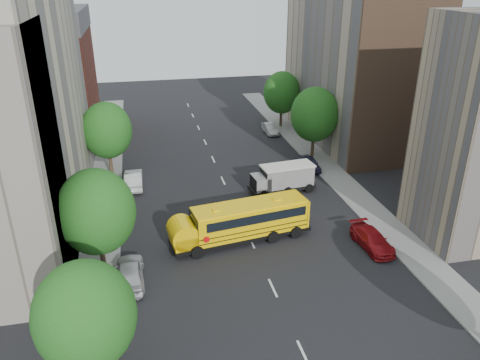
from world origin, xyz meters
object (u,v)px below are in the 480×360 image
object	(u,v)px
street_tree_1	(96,212)
school_bus	(240,221)
street_tree_0	(85,316)
parked_car_5	(270,129)
safari_truck	(283,178)
street_tree_5	(282,93)
parked_car_1	(134,179)
parked_car_0	(130,273)
parked_car_3	(372,240)
parked_car_4	(310,163)
street_tree_4	(315,115)
street_tree_2	(107,130)

from	to	relation	value
street_tree_1	school_bus	size ratio (longest dim) A/B	0.70
street_tree_0	school_bus	world-z (taller)	street_tree_0
parked_car_5	safari_truck	bearing A→B (deg)	-102.69
safari_truck	parked_car_5	distance (m)	17.73
parked_car_5	street_tree_5	bearing A→B (deg)	47.07
parked_car_1	parked_car_5	world-z (taller)	parked_car_1
safari_truck	parked_car_0	bearing A→B (deg)	-147.17
street_tree_0	parked_car_3	world-z (taller)	street_tree_0
parked_car_4	parked_car_5	world-z (taller)	parked_car_4
parked_car_0	parked_car_1	distance (m)	15.82
street_tree_4	parked_car_3	distance (m)	19.39
safari_truck	parked_car_0	size ratio (longest dim) A/B	1.37
street_tree_0	parked_car_5	xyz separation A→B (m)	(19.80, 37.58, -4.00)
school_bus	parked_car_0	world-z (taller)	school_bus
street_tree_0	safari_truck	bearing A→B (deg)	51.53
safari_truck	parked_car_0	distance (m)	18.45
parked_car_0	street_tree_4	bearing A→B (deg)	-135.81
street_tree_5	parked_car_4	xyz separation A→B (m)	(-1.40, -15.02, -4.04)
parked_car_0	parked_car_5	bearing A→B (deg)	-121.45
street_tree_0	parked_car_4	size ratio (longest dim) A/B	1.91
parked_car_4	parked_car_3	bearing A→B (deg)	-92.51
street_tree_0	street_tree_2	distance (m)	28.00
parked_car_0	parked_car_3	world-z (taller)	parked_car_0
street_tree_1	street_tree_4	distance (m)	28.43
safari_truck	school_bus	bearing A→B (deg)	-133.22
parked_car_1	parked_car_5	bearing A→B (deg)	-142.41
street_tree_0	street_tree_5	xyz separation A→B (m)	(22.00, 40.00, 0.06)
parked_car_5	street_tree_0	bearing A→B (deg)	-118.40
street_tree_1	parked_car_1	world-z (taller)	street_tree_1
parked_car_4	street_tree_1	bearing A→B (deg)	-143.59
parked_car_1	street_tree_1	bearing A→B (deg)	82.35
street_tree_4	safari_truck	world-z (taller)	street_tree_4
street_tree_1	parked_car_4	xyz separation A→B (m)	(20.60, 14.98, -4.29)
parked_car_1	school_bus	bearing A→B (deg)	124.37
safari_truck	parked_car_3	bearing A→B (deg)	-77.42
street_tree_2	street_tree_4	bearing A→B (deg)	0.00
street_tree_4	school_bus	size ratio (longest dim) A/B	0.71
parked_car_1	parked_car_4	xyz separation A→B (m)	(18.40, 0.47, -0.12)
street_tree_0	parked_car_3	size ratio (longest dim) A/B	1.62
street_tree_2	safari_truck	world-z (taller)	street_tree_2
parked_car_1	parked_car_3	xyz separation A→B (m)	(17.60, -15.26, -0.12)
street_tree_1	street_tree_5	world-z (taller)	street_tree_1
street_tree_2	parked_car_0	bearing A→B (deg)	-84.87
parked_car_4	safari_truck	bearing A→B (deg)	-133.28
street_tree_1	safari_truck	xyz separation A→B (m)	(16.09, 10.26, -3.54)
street_tree_1	parked_car_5	world-z (taller)	street_tree_1
street_tree_4	parked_car_1	xyz separation A→B (m)	(-19.80, -3.49, -4.29)
school_bus	parked_car_4	distance (m)	16.35
parked_car_3	parked_car_5	bearing A→B (deg)	85.78
street_tree_0	parked_car_1	bearing A→B (deg)	84.87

